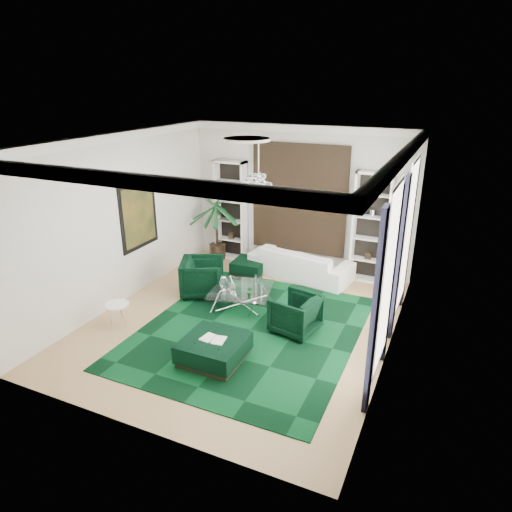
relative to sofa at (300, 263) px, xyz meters
The scene contains 30 objects.
floor 2.84m from the sofa, 96.64° to the right, with size 6.00×7.00×0.02m, color tan.
ceiling 4.43m from the sofa, 96.64° to the right, with size 6.00×7.00×0.02m, color white.
wall_back 1.71m from the sofa, 114.36° to the left, with size 6.00×0.02×3.80m, color silver.
wall_front 6.49m from the sofa, 92.95° to the right, with size 6.00×0.02×3.80m, color silver.
wall_left 4.61m from the sofa, 140.06° to the right, with size 0.02×7.00×3.80m, color silver.
wall_right 4.16m from the sofa, 46.12° to the right, with size 0.02×7.00×3.80m, color silver.
crown_molding 4.34m from the sofa, 96.64° to the right, with size 6.00×7.00×0.18m, color white, non-canonical shape.
ceiling_medallion 4.21m from the sofa, 97.43° to the right, with size 0.90×0.90×0.05m, color white.
tapestry 1.69m from the sofa, 115.96° to the left, with size 2.50×0.06×2.80m, color black.
shelving_left 2.54m from the sofa, 167.18° to the left, with size 0.90×0.38×2.80m, color white, non-canonical shape.
shelving_right 1.98m from the sofa, 17.68° to the left, with size 0.90×0.38×2.80m, color white, non-canonical shape.
painting 4.22m from the sofa, 146.36° to the right, with size 0.04×1.30×1.60m, color black.
window_near 4.80m from the sofa, 54.18° to the right, with size 0.03×1.10×2.90m, color white.
curtain_near_a 5.34m from the sofa, 59.54° to the right, with size 0.07×0.30×3.25m, color black.
curtain_near_b 4.12m from the sofa, 47.92° to the right, with size 0.07×0.30×3.25m, color black.
window_far 3.33m from the sofa, 25.87° to the right, with size 0.03×1.10×2.90m, color white.
curtain_far_a 3.58m from the sofa, 38.24° to the right, with size 0.07×0.30×3.25m, color black.
curtain_far_b 2.96m from the sofa, 11.02° to the right, with size 0.07×0.30×3.25m, color black.
rug 3.08m from the sofa, 90.34° to the right, with size 4.20×5.00×0.02m, color black.
sofa is the anchor object (origin of this frame).
armchair_left 2.64m from the sofa, 132.29° to the right, with size 0.96×0.98×0.90m, color black.
armchair_right 2.82m from the sofa, 72.98° to the right, with size 0.85×0.87×0.79m, color black.
coffee_table 2.27m from the sofa, 106.42° to the right, with size 1.31×1.31×0.45m, color white, non-canonical shape.
ottoman_side 1.36m from the sofa, 165.84° to the right, with size 0.82×0.82×0.36m, color black.
ottoman_front 4.29m from the sofa, 92.34° to the right, with size 1.09×1.09×0.44m, color black.
book 4.29m from the sofa, 92.34° to the right, with size 0.45×0.30×0.03m, color white.
side_table 4.78m from the sofa, 123.27° to the right, with size 0.51×0.51×0.49m, color white.
palm 2.78m from the sofa, behind, with size 1.59×1.59×2.54m, color #195125, non-canonical shape.
chandelier 3.35m from the sofa, 94.79° to the right, with size 0.73×0.73×0.65m, color white, non-canonical shape.
table_plant 2.47m from the sofa, 97.30° to the right, with size 0.13×0.10×0.23m, color #195125.
Camera 1 is at (3.79, -7.69, 4.80)m, focal length 32.00 mm.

